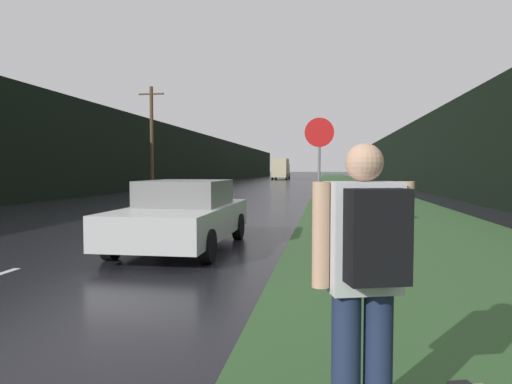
{
  "coord_description": "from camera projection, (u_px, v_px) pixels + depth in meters",
  "views": [
    {
      "loc": [
        5.19,
        1.06,
        1.69
      ],
      "look_at": [
        2.91,
        15.89,
        0.94
      ],
      "focal_mm": 32.0,
      "sensor_mm": 36.0,
      "label": 1
    }
  ],
  "objects": [
    {
      "name": "delivery_truck",
      "position": [
        281.0,
        169.0,
        75.2
      ],
      "size": [
        2.55,
        7.75,
        3.42
      ],
      "color": "#6E684F",
      "rests_on": "ground_plane"
    },
    {
      "name": "stop_sign",
      "position": [
        319.0,
        162.0,
        11.49
      ],
      "size": [
        0.74,
        0.07,
        2.99
      ],
      "color": "slate",
      "rests_on": "ground_plane"
    },
    {
      "name": "hitchhiker_with_backpack",
      "position": [
        365.0,
        274.0,
        2.76
      ],
      "size": [
        0.62,
        0.52,
        1.85
      ],
      "rotation": [
        0.0,
        0.0,
        0.29
      ],
      "color": "#1E2847",
      "rests_on": "ground_plane"
    },
    {
      "name": "lane_stripe_d",
      "position": [
        207.0,
        207.0,
        20.11
      ],
      "size": [
        0.12,
        3.0,
        0.01
      ],
      "primitive_type": "cube",
      "color": "silver",
      "rests_on": "ground_plane"
    },
    {
      "name": "utility_pole_far",
      "position": [
        152.0,
        139.0,
        31.42
      ],
      "size": [
        1.8,
        0.24,
        7.35
      ],
      "color": "#4C3823",
      "rests_on": "ground_plane"
    },
    {
      "name": "lane_stripe_c",
      "position": [
        144.0,
        227.0,
        13.2
      ],
      "size": [
        0.12,
        3.0,
        0.01
      ],
      "primitive_type": "cube",
      "color": "silver",
      "rests_on": "ground_plane"
    },
    {
      "name": "treeline_far_side",
      "position": [
        185.0,
        158.0,
        50.61
      ],
      "size": [
        2.0,
        140.0,
        5.91
      ],
      "primitive_type": "cube",
      "color": "black",
      "rests_on": "ground_plane"
    },
    {
      "name": "grass_verge",
      "position": [
        352.0,
        189.0,
        38.2
      ],
      "size": [
        6.0,
        240.0,
        0.02
      ],
      "primitive_type": "cube",
      "color": "#33562D",
      "rests_on": "ground_plane"
    },
    {
      "name": "car_passing_near",
      "position": [
        184.0,
        214.0,
        9.78
      ],
      "size": [
        2.05,
        4.64,
        1.45
      ],
      "rotation": [
        0.0,
        0.0,
        3.14
      ],
      "color": "#BCBCBC",
      "rests_on": "ground_plane"
    },
    {
      "name": "treeline_near_side",
      "position": [
        406.0,
        158.0,
        47.02
      ],
      "size": [
        2.0,
        140.0,
        5.67
      ],
      "primitive_type": "cube",
      "color": "black",
      "rests_on": "ground_plane"
    }
  ]
}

